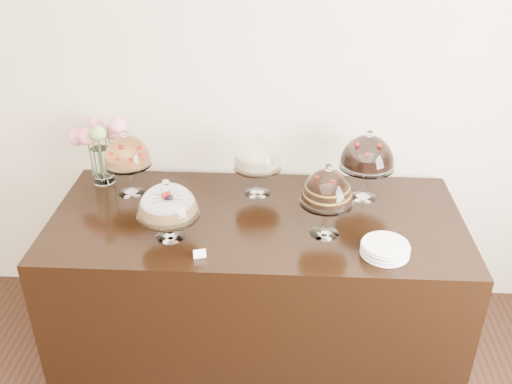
{
  "coord_description": "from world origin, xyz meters",
  "views": [
    {
      "loc": [
        0.32,
        -0.14,
        2.51
      ],
      "look_at": [
        0.19,
        2.4,
        1.08
      ],
      "focal_mm": 40.0,
      "sensor_mm": 36.0,
      "label": 1
    }
  ],
  "objects_px": {
    "cake_stand_fruit_tart": "(127,154)",
    "cake_stand_sugar_sponge": "(168,203)",
    "plate_stack": "(385,249)",
    "cake_stand_cheesecake": "(258,157)",
    "flower_vase": "(99,143)",
    "cake_stand_dark_choco": "(368,155)",
    "cake_stand_choco_layer": "(327,190)",
    "display_counter": "(256,283)"
  },
  "relations": [
    {
      "from": "display_counter",
      "to": "cake_stand_choco_layer",
      "type": "height_order",
      "value": "cake_stand_choco_layer"
    },
    {
      "from": "cake_stand_cheesecake",
      "to": "flower_vase",
      "type": "relative_size",
      "value": 0.89
    },
    {
      "from": "display_counter",
      "to": "cake_stand_fruit_tart",
      "type": "distance_m",
      "value": 1.04
    },
    {
      "from": "cake_stand_choco_layer",
      "to": "display_counter",
      "type": "bearing_deg",
      "value": 158.13
    },
    {
      "from": "cake_stand_dark_choco",
      "to": "plate_stack",
      "type": "bearing_deg",
      "value": -85.83
    },
    {
      "from": "cake_stand_choco_layer",
      "to": "flower_vase",
      "type": "bearing_deg",
      "value": 158.95
    },
    {
      "from": "cake_stand_dark_choco",
      "to": "cake_stand_sugar_sponge",
      "type": "bearing_deg",
      "value": -155.98
    },
    {
      "from": "cake_stand_cheesecake",
      "to": "plate_stack",
      "type": "height_order",
      "value": "cake_stand_cheesecake"
    },
    {
      "from": "flower_vase",
      "to": "plate_stack",
      "type": "xyz_separation_m",
      "value": [
        1.56,
        -0.66,
        -0.22
      ]
    },
    {
      "from": "display_counter",
      "to": "flower_vase",
      "type": "bearing_deg",
      "value": 159.26
    },
    {
      "from": "cake_stand_sugar_sponge",
      "to": "cake_stand_dark_choco",
      "type": "relative_size",
      "value": 0.8
    },
    {
      "from": "flower_vase",
      "to": "cake_stand_sugar_sponge",
      "type": "bearing_deg",
      "value": -48.22
    },
    {
      "from": "cake_stand_cheesecake",
      "to": "cake_stand_dark_choco",
      "type": "relative_size",
      "value": 0.89
    },
    {
      "from": "cake_stand_choco_layer",
      "to": "cake_stand_fruit_tart",
      "type": "height_order",
      "value": "cake_stand_choco_layer"
    },
    {
      "from": "cake_stand_fruit_tart",
      "to": "flower_vase",
      "type": "xyz_separation_m",
      "value": [
        -0.19,
        0.13,
        0.0
      ]
    },
    {
      "from": "plate_stack",
      "to": "cake_stand_cheesecake",
      "type": "bearing_deg",
      "value": 138.33
    },
    {
      "from": "cake_stand_choco_layer",
      "to": "cake_stand_dark_choco",
      "type": "xyz_separation_m",
      "value": [
        0.24,
        0.39,
        0.01
      ]
    },
    {
      "from": "cake_stand_dark_choco",
      "to": "cake_stand_choco_layer",
      "type": "bearing_deg",
      "value": -121.88
    },
    {
      "from": "cake_stand_fruit_tart",
      "to": "cake_stand_sugar_sponge",
      "type": "bearing_deg",
      "value": -54.89
    },
    {
      "from": "plate_stack",
      "to": "cake_stand_fruit_tart",
      "type": "bearing_deg",
      "value": 158.52
    },
    {
      "from": "cake_stand_sugar_sponge",
      "to": "plate_stack",
      "type": "xyz_separation_m",
      "value": [
        1.06,
        -0.1,
        -0.16
      ]
    },
    {
      "from": "cake_stand_dark_choco",
      "to": "flower_vase",
      "type": "distance_m",
      "value": 1.53
    },
    {
      "from": "display_counter",
      "to": "flower_vase",
      "type": "distance_m",
      "value": 1.21
    },
    {
      "from": "cake_stand_fruit_tart",
      "to": "plate_stack",
      "type": "xyz_separation_m",
      "value": [
        1.37,
        -0.54,
        -0.22
      ]
    },
    {
      "from": "cake_stand_sugar_sponge",
      "to": "cake_stand_dark_choco",
      "type": "xyz_separation_m",
      "value": [
        1.02,
        0.45,
        0.07
      ]
    },
    {
      "from": "cake_stand_choco_layer",
      "to": "cake_stand_cheesecake",
      "type": "relative_size",
      "value": 1.09
    },
    {
      "from": "plate_stack",
      "to": "flower_vase",
      "type": "bearing_deg",
      "value": 157.0
    },
    {
      "from": "cake_stand_sugar_sponge",
      "to": "cake_stand_cheesecake",
      "type": "relative_size",
      "value": 0.89
    },
    {
      "from": "cake_stand_choco_layer",
      "to": "cake_stand_fruit_tart",
      "type": "bearing_deg",
      "value": 161.28
    },
    {
      "from": "flower_vase",
      "to": "display_counter",
      "type": "bearing_deg",
      "value": -20.74
    },
    {
      "from": "cake_stand_cheesecake",
      "to": "display_counter",
      "type": "bearing_deg",
      "value": -88.28
    },
    {
      "from": "cake_stand_dark_choco",
      "to": "plate_stack",
      "type": "relative_size",
      "value": 1.8
    },
    {
      "from": "display_counter",
      "to": "cake_stand_fruit_tart",
      "type": "xyz_separation_m",
      "value": [
        -0.73,
        0.23,
        0.7
      ]
    },
    {
      "from": "cake_stand_cheesecake",
      "to": "cake_stand_dark_choco",
      "type": "xyz_separation_m",
      "value": [
        0.6,
        -0.02,
        0.04
      ]
    },
    {
      "from": "display_counter",
      "to": "cake_stand_dark_choco",
      "type": "relative_size",
      "value": 5.38
    },
    {
      "from": "cake_stand_dark_choco",
      "to": "flower_vase",
      "type": "bearing_deg",
      "value": 175.98
    },
    {
      "from": "display_counter",
      "to": "plate_stack",
      "type": "bearing_deg",
      "value": -26.17
    },
    {
      "from": "display_counter",
      "to": "flower_vase",
      "type": "relative_size",
      "value": 5.34
    },
    {
      "from": "display_counter",
      "to": "cake_stand_choco_layer",
      "type": "relative_size",
      "value": 5.55
    },
    {
      "from": "cake_stand_sugar_sponge",
      "to": "cake_stand_fruit_tart",
      "type": "bearing_deg",
      "value": 125.11
    },
    {
      "from": "cake_stand_cheesecake",
      "to": "plate_stack",
      "type": "xyz_separation_m",
      "value": [
        0.64,
        -0.57,
        -0.2
      ]
    },
    {
      "from": "cake_stand_sugar_sponge",
      "to": "cake_stand_fruit_tart",
      "type": "xyz_separation_m",
      "value": [
        -0.31,
        0.44,
        0.05
      ]
    }
  ]
}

